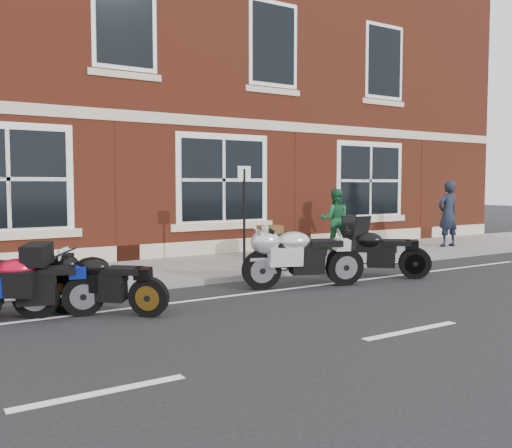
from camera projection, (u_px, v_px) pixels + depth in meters
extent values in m
plane|color=black|center=(277.00, 293.00, 9.77)|extent=(80.00, 80.00, 0.00)
cube|color=slate|center=(197.00, 268.00, 12.29)|extent=(30.00, 3.00, 0.12)
cube|color=slate|center=(235.00, 278.00, 10.96)|extent=(30.00, 0.16, 0.12)
cube|color=maroon|center=(89.00, 54.00, 18.16)|extent=(24.00, 12.00, 12.00)
cylinder|color=black|center=(37.00, 295.00, 7.92)|extent=(0.61, 0.47, 0.65)
cube|color=black|center=(9.00, 265.00, 7.91)|extent=(0.61, 0.53, 0.10)
cylinder|color=black|center=(83.00, 295.00, 8.06)|extent=(0.60, 0.27, 0.59)
cube|color=black|center=(28.00, 276.00, 7.82)|extent=(0.77, 0.40, 0.20)
ellipsoid|color=#A0061D|center=(17.00, 268.00, 7.77)|extent=(0.58, 0.45, 0.29)
cube|color=black|center=(57.00, 269.00, 7.93)|extent=(0.55, 0.36, 0.09)
cylinder|color=black|center=(65.00, 293.00, 8.26)|extent=(0.49, 0.48, 0.57)
cylinder|color=black|center=(150.00, 297.00, 8.01)|extent=(0.49, 0.48, 0.57)
cube|color=black|center=(104.00, 274.00, 8.12)|extent=(0.66, 0.65, 0.20)
ellipsoid|color=black|center=(95.00, 266.00, 8.14)|extent=(0.58, 0.58, 0.29)
cube|color=black|center=(127.00, 269.00, 8.05)|extent=(0.51, 0.51, 0.09)
cylinder|color=black|center=(261.00, 270.00, 10.11)|extent=(0.71, 0.35, 0.70)
cylinder|color=black|center=(344.00, 266.00, 10.51)|extent=(0.71, 0.35, 0.70)
cube|color=black|center=(301.00, 248.00, 10.27)|extent=(0.91, 0.52, 0.24)
ellipsoid|color=#A8A8AC|center=(292.00, 241.00, 10.22)|extent=(0.71, 0.57, 0.35)
cube|color=black|center=(323.00, 242.00, 10.37)|extent=(0.66, 0.46, 0.11)
cylinder|color=black|center=(342.00, 262.00, 11.43)|extent=(0.56, 0.50, 0.63)
cylinder|color=black|center=(415.00, 263.00, 11.24)|extent=(0.56, 0.50, 0.63)
cube|color=black|center=(376.00, 246.00, 11.32)|extent=(0.75, 0.69, 0.22)
ellipsoid|color=black|center=(368.00, 240.00, 11.33)|extent=(0.65, 0.62, 0.31)
cube|color=black|center=(396.00, 242.00, 11.26)|extent=(0.58, 0.54, 0.10)
imported|color=black|center=(448.00, 214.00, 15.94)|extent=(0.70, 0.49, 1.84)
imported|color=#1A5D33|center=(335.00, 219.00, 15.18)|extent=(1.00, 0.94, 1.62)
cylinder|color=#563116|center=(270.00, 242.00, 13.55)|extent=(0.65, 0.65, 0.76)
cylinder|color=black|center=(270.00, 249.00, 13.56)|extent=(0.69, 0.69, 0.05)
cylinder|color=black|center=(270.00, 234.00, 13.53)|extent=(0.69, 0.69, 0.05)
cylinder|color=black|center=(244.00, 218.00, 11.91)|extent=(0.06, 0.06, 2.06)
cube|color=silver|center=(244.00, 173.00, 11.85)|extent=(0.30, 0.03, 0.30)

